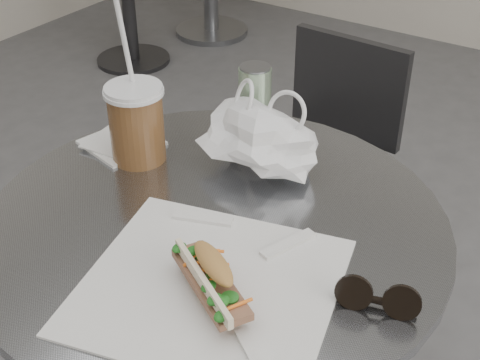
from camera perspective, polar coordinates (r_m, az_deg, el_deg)
The scene contains 9 objects.
cafe_table at distance 1.27m, azimuth -1.95°, elevation -13.34°, with size 0.76×0.76×0.74m.
chair_far at distance 1.81m, azimuth 6.13°, elevation -1.95°, with size 0.40×0.42×0.76m.
sandwich_paper at distance 0.96m, azimuth -2.61°, elevation -8.98°, with size 0.35×0.33×0.00m, color white.
banh_mi at distance 0.92m, azimuth -2.42°, elevation -8.44°, with size 0.21×0.17×0.07m.
iced_coffee at distance 1.21m, azimuth -8.84°, elevation 4.92°, with size 0.11×0.11×0.31m.
sunglasses at distance 0.93m, azimuth 11.65°, elevation -9.91°, with size 0.12×0.05×0.05m.
plastic_bag at distance 1.19m, azimuth 1.58°, elevation 3.54°, with size 0.22×0.17×0.11m, color silver, non-canonical shape.
napkin_stack at distance 1.30m, azimuth -10.06°, elevation 3.20°, with size 0.15×0.15×0.01m.
drink_can at distance 1.32m, azimuth 1.27°, elevation 7.21°, with size 0.06×0.06×0.12m.
Camera 1 is at (0.51, -0.50, 1.39)m, focal length 50.00 mm.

